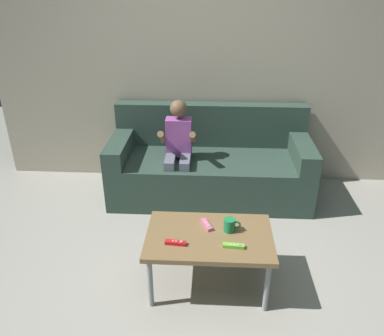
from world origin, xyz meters
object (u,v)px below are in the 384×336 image
game_remote_pink_near_edge (207,225)px  coffee_table (209,240)px  person_seated_on_couch (178,148)px  couch (210,166)px  game_remote_lime_center (234,246)px  game_remote_red_far_corner (176,243)px  coffee_mug (230,225)px

game_remote_pink_near_edge → coffee_table: bearing=-78.8°
person_seated_on_couch → couch: bearing=31.4°
couch → game_remote_pink_near_edge: couch is taller
couch → person_seated_on_couch: bearing=-148.6°
person_seated_on_couch → game_remote_lime_center: person_seated_on_couch is taller
couch → game_remote_red_far_corner: bearing=-98.3°
coffee_table → game_remote_lime_center: (0.16, -0.13, 0.05)m
coffee_table → game_remote_pink_near_edge: bearing=101.2°
couch → person_seated_on_couch: person_seated_on_couch is taller
person_seated_on_couch → game_remote_pink_near_edge: (0.29, -1.04, -0.13)m
game_remote_red_far_corner → person_seated_on_couch: bearing=94.0°
person_seated_on_couch → game_remote_pink_near_edge: size_ratio=7.07×
game_remote_pink_near_edge → game_remote_red_far_corner: (-0.20, -0.22, 0.00)m
game_remote_pink_near_edge → game_remote_lime_center: 0.29m
game_remote_lime_center → couch: bearing=96.7°
couch → coffee_table: couch is taller
coffee_table → game_remote_lime_center: game_remote_lime_center is taller
person_seated_on_couch → game_remote_pink_near_edge: bearing=-74.5°
coffee_table → game_remote_red_far_corner: 0.25m
game_remote_red_far_corner → coffee_mug: (0.36, 0.17, 0.04)m
person_seated_on_couch → game_remote_pink_near_edge: person_seated_on_couch is taller
couch → coffee_table: 1.33m
game_remote_red_far_corner → couch: bearing=81.7°
game_remote_lime_center → game_remote_red_far_corner: size_ratio=1.00×
game_remote_lime_center → game_remote_red_far_corner: 0.38m
couch → game_remote_pink_near_edge: 1.23m
game_remote_red_far_corner → coffee_table: bearing=26.9°
coffee_mug → coffee_table: bearing=-157.3°
game_remote_red_far_corner → coffee_mug: 0.40m
person_seated_on_couch → coffee_mug: person_seated_on_couch is taller
coffee_table → game_remote_pink_near_edge: game_remote_pink_near_edge is taller
person_seated_on_couch → coffee_mug: size_ratio=8.53×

